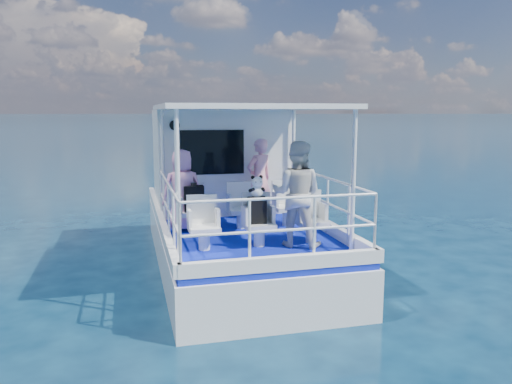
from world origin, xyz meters
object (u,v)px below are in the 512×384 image
(passenger_stbd_aft, at_px, (297,194))
(panda, at_px, (257,186))
(backpack_center, at_px, (257,210))
(passenger_port_fwd, at_px, (183,190))

(passenger_stbd_aft, xyz_separation_m, panda, (-0.63, 0.14, 0.13))
(backpack_center, bearing_deg, passenger_port_fwd, 126.95)
(panda, bearing_deg, passenger_stbd_aft, -12.54)
(passenger_port_fwd, distance_m, panda, 1.73)
(panda, bearing_deg, passenger_port_fwd, 127.38)
(passenger_stbd_aft, bearing_deg, backpack_center, 19.33)
(passenger_stbd_aft, bearing_deg, passenger_port_fwd, -11.87)
(passenger_port_fwd, height_order, backpack_center, passenger_port_fwd)
(passenger_port_fwd, relative_size, passenger_stbd_aft, 0.88)
(passenger_port_fwd, relative_size, backpack_center, 3.51)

